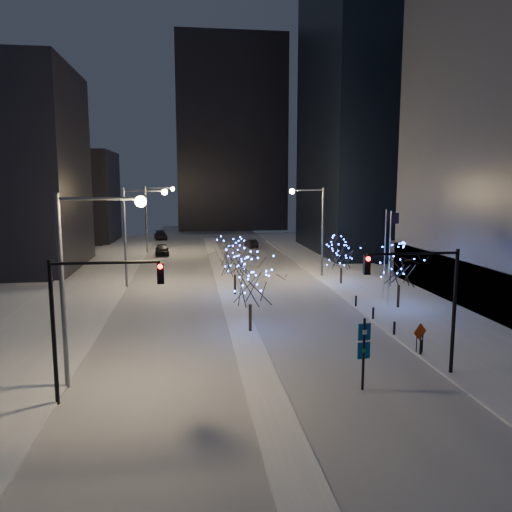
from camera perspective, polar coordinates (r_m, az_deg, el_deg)
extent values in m
plane|color=silver|center=(26.03, 1.02, -15.37)|extent=(160.00, 160.00, 0.00)
cube|color=#ADB2BD|center=(59.59, -4.03, -1.76)|extent=(20.00, 130.00, 0.02)
cube|color=silver|center=(54.68, -3.70, -2.61)|extent=(2.00, 80.00, 0.15)
cube|color=silver|center=(48.49, 15.19, -4.31)|extent=(10.00, 90.00, 0.15)
cube|color=silver|center=(45.98, -20.56, -5.25)|extent=(8.00, 90.00, 0.15)
cube|color=black|center=(96.23, -21.20, 6.34)|extent=(18.00, 16.00, 16.00)
cube|color=black|center=(116.43, -2.92, 13.56)|extent=(24.00, 14.00, 42.00)
cylinder|color=#595E66|center=(26.91, -21.25, -3.96)|extent=(0.24, 0.24, 10.00)
cylinder|color=#595E66|center=(25.95, -17.49, 6.26)|extent=(4.00, 0.16, 0.16)
sphere|color=#FFD07F|center=(25.69, -13.05, 6.08)|extent=(0.56, 0.56, 0.56)
cylinder|color=#595E66|center=(51.25, -14.75, 1.96)|extent=(0.24, 0.24, 10.00)
cylinder|color=#595E66|center=(50.75, -12.69, 7.30)|extent=(4.00, 0.16, 0.16)
sphere|color=#FFD07F|center=(50.62, -10.41, 7.19)|extent=(0.56, 0.56, 0.56)
cylinder|color=#595E66|center=(76.03, -12.45, 4.05)|extent=(0.24, 0.24, 10.00)
cylinder|color=#595E66|center=(75.69, -11.04, 7.64)|extent=(4.00, 0.16, 0.16)
sphere|color=#FFD07F|center=(75.60, -9.51, 7.56)|extent=(0.56, 0.56, 0.56)
cylinder|color=#595E66|center=(55.78, 7.61, 2.67)|extent=(0.24, 0.24, 10.00)
cylinder|color=#595E66|center=(55.08, 5.93, 7.52)|extent=(3.50, 0.16, 0.16)
sphere|color=#FFD07F|center=(54.70, 4.13, 7.38)|extent=(0.56, 0.56, 0.56)
cylinder|color=black|center=(25.39, -22.13, -8.22)|extent=(0.20, 0.20, 7.00)
cylinder|color=black|center=(24.16, -16.82, -0.75)|extent=(5.00, 0.14, 0.14)
cube|color=black|center=(23.98, -10.85, -1.95)|extent=(0.32, 0.28, 1.00)
sphere|color=#FF0C05|center=(23.74, -10.90, -1.19)|extent=(0.22, 0.22, 0.22)
cylinder|color=black|center=(29.16, 21.70, -6.08)|extent=(0.20, 0.20, 7.00)
cylinder|color=black|center=(27.40, 17.50, 0.26)|extent=(5.00, 0.14, 0.14)
cube|color=black|center=(26.53, 12.55, -1.01)|extent=(0.32, 0.28, 1.00)
sphere|color=#FF0C05|center=(26.30, 12.71, -0.32)|extent=(0.22, 0.22, 0.22)
cylinder|color=silver|center=(43.36, 14.99, -0.30)|extent=(0.10, 0.10, 8.00)
cube|color=black|center=(43.13, 15.59, 4.17)|extent=(0.70, 0.03, 0.90)
cylinder|color=silver|center=(45.87, 14.49, 0.18)|extent=(0.10, 0.10, 8.00)
cube|color=black|center=(45.66, 15.06, 4.41)|extent=(0.70, 0.03, 0.90)
cylinder|color=black|center=(32.36, 18.33, -9.84)|extent=(0.16, 0.16, 0.90)
cylinder|color=black|center=(35.83, 15.52, -7.95)|extent=(0.16, 0.16, 0.90)
cylinder|color=black|center=(39.40, 13.24, -6.38)|extent=(0.16, 0.16, 0.90)
cylinder|color=black|center=(43.04, 11.35, -5.06)|extent=(0.16, 0.16, 0.90)
imported|color=black|center=(73.93, -10.69, 0.73)|extent=(2.33, 4.94, 1.63)
imported|color=black|center=(81.26, -0.55, 1.44)|extent=(1.95, 4.18, 1.32)
imported|color=black|center=(94.56, -10.85, 2.34)|extent=(2.82, 5.56, 1.55)
cylinder|color=black|center=(35.25, -0.66, -7.06)|extent=(0.22, 0.22, 1.90)
cylinder|color=black|center=(46.67, -2.42, -3.25)|extent=(0.22, 0.22, 1.85)
cylinder|color=black|center=(43.42, 15.96, -4.44)|extent=(0.22, 0.22, 1.88)
cylinder|color=black|center=(52.35, 9.71, -2.25)|extent=(0.22, 0.22, 1.56)
cylinder|color=black|center=(26.24, 12.19, -10.95)|extent=(0.13, 0.13, 3.77)
cube|color=navy|center=(25.88, 12.27, -8.48)|extent=(0.67, 0.16, 0.86)
cube|color=navy|center=(26.17, 12.20, -10.50)|extent=(0.67, 0.16, 0.86)
cylinder|color=black|center=(32.63, 17.87, -9.50)|extent=(0.06, 0.06, 1.08)
cylinder|color=black|center=(32.80, 18.50, -9.44)|extent=(0.06, 0.06, 1.08)
cube|color=red|center=(32.51, 18.25, -8.24)|extent=(1.03, 0.48, 1.11)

